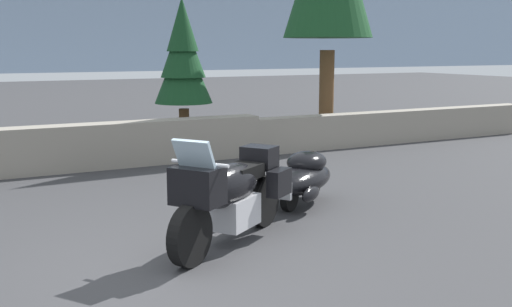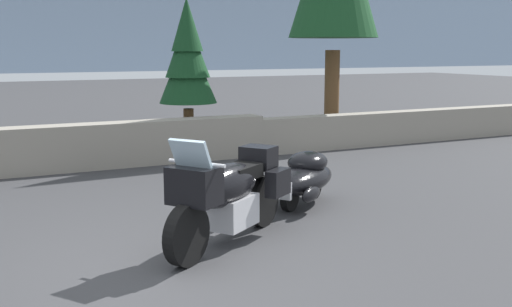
% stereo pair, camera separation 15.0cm
% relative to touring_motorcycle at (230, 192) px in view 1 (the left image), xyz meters
% --- Properties ---
extents(ground_plane, '(80.00, 80.00, 0.00)m').
position_rel_touring_motorcycle_xyz_m(ground_plane, '(-1.02, -0.47, -0.62)').
color(ground_plane, '#38383A').
extents(stone_guard_wall, '(24.00, 0.52, 0.87)m').
position_rel_touring_motorcycle_xyz_m(stone_guard_wall, '(-1.43, 5.25, -0.20)').
color(stone_guard_wall, gray).
rests_on(stone_guard_wall, ground).
extents(touring_motorcycle, '(1.98, 1.53, 1.33)m').
position_rel_touring_motorcycle_xyz_m(touring_motorcycle, '(0.00, 0.00, 0.00)').
color(touring_motorcycle, black).
rests_on(touring_motorcycle, ground).
extents(car_shaped_trailer, '(2.01, 1.56, 0.76)m').
position_rel_touring_motorcycle_xyz_m(car_shaped_trailer, '(1.69, 1.18, -0.21)').
color(car_shaped_trailer, black).
rests_on(car_shaped_trailer, ground).
extents(pine_tree_secondary, '(1.25, 1.25, 3.33)m').
position_rel_touring_motorcycle_xyz_m(pine_tree_secondary, '(1.76, 6.20, 1.46)').
color(pine_tree_secondary, brown).
rests_on(pine_tree_secondary, ground).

